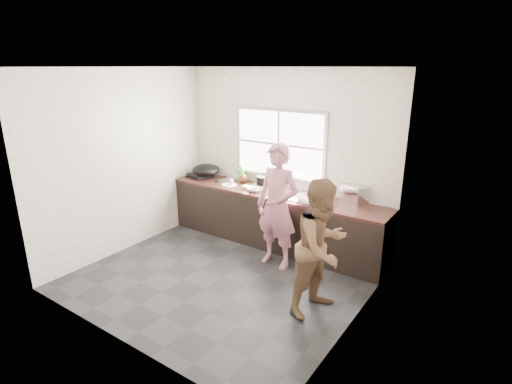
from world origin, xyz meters
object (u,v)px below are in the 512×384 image
Objects in this scene: woman at (277,210)px; person_side at (322,247)px; bowl_held at (308,202)px; bottle_brown_tall at (241,176)px; bottle_brown_short at (243,177)px; pot_lid_right at (232,179)px; cutting_board at (265,186)px; glass_jar at (231,183)px; bowl_mince at (255,190)px; wok at (206,170)px; bottle_green at (241,173)px; burner at (200,175)px; plate_food at (229,185)px; bowl_crabs at (306,199)px; pot_lid_left at (223,181)px; dish_rack at (354,194)px; black_pot at (264,181)px.

woman reaches higher than person_side.
bowl_held is 1.55m from bottle_brown_tall.
pot_lid_right is at bearing 167.39° from bottle_brown_short.
glass_jar is (-0.50, -0.24, 0.03)m from cutting_board.
bowl_mince is 1.13m from wok.
glass_jar is at bearing -100.87° from bottle_brown_short.
wok is at bearing -167.80° from bottle_brown_short.
woman is 3.41× the size of wok.
bottle_green is (-1.14, 0.72, 0.20)m from woman.
burner is (-0.80, -0.12, -0.13)m from bottle_green.
burner reaches higher than pot_lid_right.
plate_food is 0.40m from pot_lid_right.
burner is (-1.28, 0.18, -0.00)m from bowl_mince.
wok is (-1.79, 0.57, 0.19)m from woman.
person_side is at bearing -27.02° from plate_food.
bowl_crabs is 2.16m from burner.
plate_food is (-2.18, 1.11, 0.08)m from person_side.
plate_food is 0.86× the size of pot_lid_left.
pot_lid_left is 1.23× the size of pot_lid_right.
wok is at bearing -151.45° from pot_lid_right.
wok is at bearing 172.29° from bowl_mince.
bottle_green is 0.11m from bottle_brown_tall.
burner is at bearing 168.50° from plate_food.
plate_food is 0.35m from bottle_brown_tall.
bottle_green is at bearing -54.54° from bottle_brown_tall.
bowl_crabs is at bearing -4.16° from burner.
bowl_mince is at bearing 151.61° from woman.
bowl_mince is at bearing 175.32° from bowl_held.
bottle_brown_tall reaches higher than bowl_held.
wok reaches higher than pot_lid_left.
dish_rack is (0.59, 0.34, 0.10)m from bowl_crabs.
wok is (-0.63, 0.11, 0.10)m from glass_jar.
dish_rack reaches higher than bowl_held.
plate_food reaches higher than pot_lid_left.
dish_rack is at bearing 30.09° from bowl_crabs.
bottle_brown_tall is (-1.19, 0.78, 0.14)m from woman.
person_side is at bearing -27.78° from glass_jar.
woman is 7.41× the size of bowl_crabs.
glass_jar is at bearing 175.14° from bowl_held.
bowl_crabs is 0.13m from bowl_held.
bottle_brown_tall is at bearing 173.17° from black_pot.
cutting_board is 0.08m from black_pot.
bottle_brown_tall is (-0.53, 0.08, 0.07)m from cutting_board.
bottle_brown_tall reaches higher than bowl_crabs.
bowl_crabs is (0.20, 0.44, 0.08)m from woman.
wok reaches higher than bowl_mince.
plate_food is 2.01m from dish_rack.
bowl_mince is 0.93× the size of plate_food.
wok is (-0.68, -0.15, 0.06)m from bottle_brown_short.
bowl_held is 1.21× the size of bottle_brown_short.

